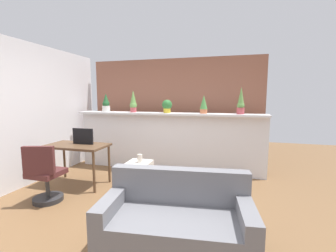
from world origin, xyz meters
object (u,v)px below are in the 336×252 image
object	(u,v)px
potted_plant_4	(241,102)
vase_on_shelf	(140,158)
potted_plant_0	(106,104)
potted_plant_1	(133,102)
side_cube_shelf	(139,176)
tv_monitor	(83,136)
potted_plant_3	(204,104)
couch	(176,223)
office_chair	(45,178)
desk	(77,149)
potted_plant_2	(167,106)

from	to	relation	value
potted_plant_4	vase_on_shelf	xyz separation A→B (m)	(-1.65, -1.15, -0.94)
potted_plant_0	potted_plant_1	xyz separation A→B (m)	(0.68, -0.02, 0.04)
potted_plant_0	side_cube_shelf	distance (m)	2.09
potted_plant_0	tv_monitor	distance (m)	1.26
tv_monitor	potted_plant_3	bearing A→B (deg)	28.16
potted_plant_3	couch	distance (m)	2.73
potted_plant_4	office_chair	distance (m)	3.65
potted_plant_4	desk	size ratio (longest dim) A/B	0.48
potted_plant_4	tv_monitor	xyz separation A→B (m)	(-2.79, -1.11, -0.61)
potted_plant_3	tv_monitor	distance (m)	2.41
potted_plant_0	potted_plant_4	bearing A→B (deg)	-0.08
vase_on_shelf	office_chair	bearing A→B (deg)	-146.33
potted_plant_1	tv_monitor	world-z (taller)	potted_plant_1
side_cube_shelf	vase_on_shelf	size ratio (longest dim) A/B	3.57
couch	tv_monitor	bearing A→B (deg)	146.93
potted_plant_0	potted_plant_3	xyz separation A→B (m)	(2.23, -0.01, 0.01)
couch	potted_plant_2	bearing A→B (deg)	107.72
desk	couch	bearing A→B (deg)	-30.56
potted_plant_1	couch	world-z (taller)	potted_plant_1
potted_plant_1	couch	bearing A→B (deg)	-57.60
potted_plant_1	potted_plant_2	distance (m)	0.77
tv_monitor	couch	world-z (taller)	tv_monitor
potted_plant_2	side_cube_shelf	world-z (taller)	potted_plant_2
potted_plant_3	office_chair	world-z (taller)	potted_plant_3
potted_plant_3	couch	xyz separation A→B (m)	(0.01, -2.46, -1.18)
potted_plant_0	office_chair	distance (m)	2.24
potted_plant_1	office_chair	bearing A→B (deg)	-107.26
potted_plant_3	couch	bearing A→B (deg)	-89.66
tv_monitor	vase_on_shelf	distance (m)	1.18
office_chair	vase_on_shelf	world-z (taller)	office_chair
potted_plant_0	potted_plant_2	size ratio (longest dim) A/B	1.48
potted_plant_4	couch	bearing A→B (deg)	-105.91
potted_plant_1	potted_plant_3	xyz separation A→B (m)	(1.54, 0.01, -0.03)
vase_on_shelf	desk	bearing A→B (deg)	-178.13
potted_plant_1	side_cube_shelf	distance (m)	1.78
desk	vase_on_shelf	distance (m)	1.22
side_cube_shelf	couch	distance (m)	1.65
potted_plant_2	potted_plant_3	xyz separation A→B (m)	(0.78, -0.01, 0.04)
potted_plant_2	couch	size ratio (longest dim) A/B	0.17
potted_plant_2	desk	size ratio (longest dim) A/B	0.25
tv_monitor	side_cube_shelf	distance (m)	1.28
desk	potted_plant_3	bearing A→B (deg)	28.94
potted_plant_0	desk	size ratio (longest dim) A/B	0.38
potted_plant_2	potted_plant_0	bearing A→B (deg)	-179.82
couch	vase_on_shelf	bearing A→B (deg)	125.81
office_chair	vase_on_shelf	distance (m)	1.47
potted_plant_3	potted_plant_4	world-z (taller)	potted_plant_4
potted_plant_1	office_chair	world-z (taller)	potted_plant_1
potted_plant_2	desk	world-z (taller)	potted_plant_2
tv_monitor	vase_on_shelf	world-z (taller)	tv_monitor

